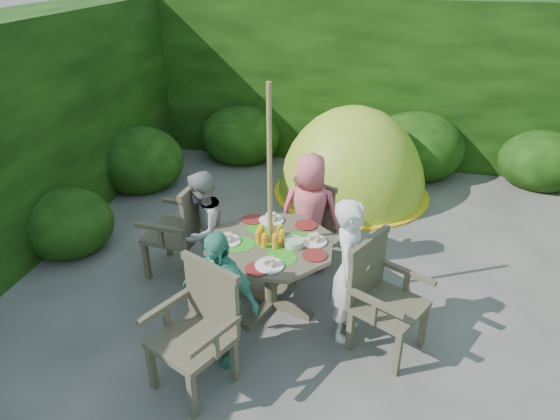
% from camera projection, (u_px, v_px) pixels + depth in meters
% --- Properties ---
extents(ground, '(60.00, 60.00, 0.00)m').
position_uv_depth(ground, '(354.00, 296.00, 5.07)').
color(ground, '#4B4843').
rests_on(ground, ground).
extents(hedge_enclosure, '(9.00, 9.00, 2.50)m').
position_uv_depth(hedge_enclosure, '(373.00, 136.00, 5.63)').
color(hedge_enclosure, black).
rests_on(hedge_enclosure, ground).
extents(patio_table, '(1.56, 1.56, 0.86)m').
position_uv_depth(patio_table, '(271.00, 252.00, 4.67)').
color(patio_table, '#3F3929').
rests_on(patio_table, ground).
extents(parasol_pole, '(0.06, 0.06, 2.20)m').
position_uv_depth(parasol_pole, '(270.00, 206.00, 4.44)').
color(parasol_pole, olive).
rests_on(parasol_pole, ground).
extents(garden_chair_right, '(0.73, 0.76, 0.98)m').
position_uv_depth(garden_chair_right, '(382.00, 295.00, 4.23)').
color(garden_chair_right, '#3F3929').
rests_on(garden_chair_right, ground).
extents(garden_chair_left, '(0.60, 0.66, 1.03)m').
position_uv_depth(garden_chair_left, '(182.00, 227.00, 5.20)').
color(garden_chair_left, '#3F3929').
rests_on(garden_chair_left, ground).
extents(garden_chair_back, '(0.69, 0.66, 0.91)m').
position_uv_depth(garden_chair_back, '(321.00, 215.00, 5.57)').
color(garden_chair_back, '#3F3929').
rests_on(garden_chair_back, ground).
extents(garden_chair_front, '(0.76, 0.72, 0.99)m').
position_uv_depth(garden_chair_front, '(199.00, 327.00, 3.87)').
color(garden_chair_front, '#3F3929').
rests_on(garden_chair_front, ground).
extents(child_right, '(0.37, 0.52, 1.36)m').
position_uv_depth(child_right, '(350.00, 271.00, 4.28)').
color(child_right, silver).
rests_on(child_right, ground).
extents(child_left, '(0.50, 0.62, 1.23)m').
position_uv_depth(child_left, '(203.00, 230.00, 5.02)').
color(child_left, '#989893').
rests_on(child_left, ground).
extents(child_back, '(0.64, 0.42, 1.31)m').
position_uv_depth(child_back, '(310.00, 213.00, 5.26)').
color(child_back, '#E75F6F').
rests_on(child_back, ground).
extents(child_front, '(0.77, 0.48, 1.23)m').
position_uv_depth(child_front, '(219.00, 297.00, 4.06)').
color(child_front, '#45A382').
rests_on(child_front, ground).
extents(dome_tent, '(2.51, 2.51, 2.52)m').
position_uv_depth(dome_tent, '(350.00, 193.00, 7.18)').
color(dome_tent, '#86BE24').
rests_on(dome_tent, ground).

